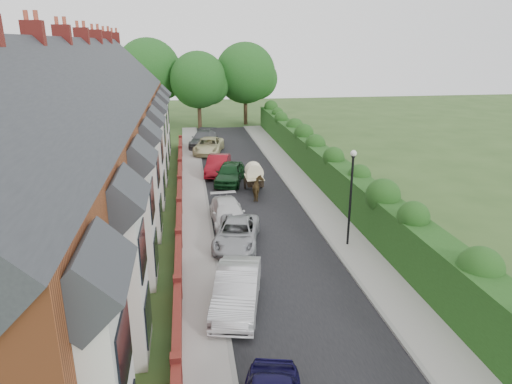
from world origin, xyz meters
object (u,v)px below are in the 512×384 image
at_px(car_green, 230,173).
at_px(car_red, 218,165).
at_px(horse, 258,189).
at_px(lamppost, 351,186).
at_px(car_beige, 209,146).
at_px(car_silver_a, 237,290).
at_px(car_silver_b, 237,233).
at_px(car_white, 228,213).
at_px(car_grey, 204,139).
at_px(horse_cart, 254,175).

height_order(car_green, car_red, car_green).
relative_size(car_green, horse, 2.57).
height_order(lamppost, car_beige, lamppost).
xyz_separation_m(lamppost, horse, (-3.46, 8.11, -2.53)).
height_order(car_silver_a, car_silver_b, car_silver_a).
xyz_separation_m(lamppost, car_silver_b, (-5.74, 1.00, -2.63)).
distance_m(car_white, car_red, 10.78).
bearing_deg(car_green, lamppost, -52.78).
xyz_separation_m(car_silver_b, car_white, (-0.18, 3.01, 0.01)).
bearing_deg(car_beige, car_red, -75.69).
bearing_deg(car_grey, car_white, -74.41).
bearing_deg(car_beige, horse, -67.92).
bearing_deg(car_silver_b, car_red, 102.04).
height_order(car_beige, horse, horse).
relative_size(car_green, car_red, 1.00).
distance_m(car_red, car_beige, 7.46).
height_order(car_silver_b, horse, horse).
bearing_deg(car_beige, lamppost, -63.09).
xyz_separation_m(car_white, car_grey, (-0.48, 21.39, 0.12)).
relative_size(lamppost, car_silver_b, 1.08).
bearing_deg(lamppost, car_red, 111.11).
relative_size(car_silver_a, horse_cart, 1.69).
distance_m(lamppost, car_red, 16.05).
distance_m(car_silver_a, horse_cart, 15.27).
relative_size(car_white, horse_cart, 1.63).
bearing_deg(horse_cart, car_grey, 100.85).
distance_m(car_red, horse, 7.05).
bearing_deg(car_green, horse_cart, -39.37).
xyz_separation_m(car_red, car_grey, (-0.69, 10.61, 0.03)).
height_order(car_beige, car_grey, car_grey).
bearing_deg(horse, car_beige, -72.29).
bearing_deg(car_white, car_grey, 89.04).
distance_m(car_white, car_green, 8.24).
bearing_deg(car_grey, lamppost, -61.55).
bearing_deg(car_red, horse, -59.68).
bearing_deg(car_beige, car_silver_b, -77.47).
relative_size(car_beige, car_grey, 0.98).
bearing_deg(car_beige, car_grey, 107.96).
bearing_deg(car_green, car_silver_b, -78.83).
bearing_deg(car_grey, car_red, -71.97).
distance_m(car_green, car_grey, 13.27).
bearing_deg(car_red, car_silver_a, -80.29).
height_order(car_white, car_red, car_red).
xyz_separation_m(car_silver_b, horse, (2.28, 7.11, 0.10)).
relative_size(car_silver_a, horse, 2.67).
distance_m(car_silver_b, car_red, 13.79).
xyz_separation_m(car_silver_a, car_grey, (0.00, 30.32, -0.00)).
bearing_deg(lamppost, car_beige, 105.23).
relative_size(car_grey, horse, 3.01).
relative_size(car_silver_b, car_green, 1.03).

